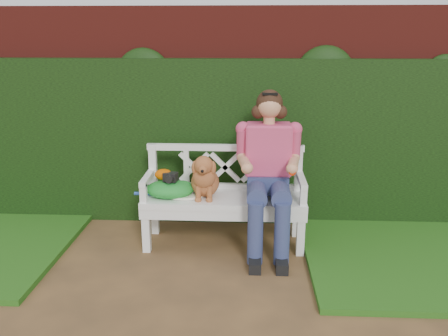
{
  "coord_description": "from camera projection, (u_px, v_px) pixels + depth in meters",
  "views": [
    {
      "loc": [
        0.57,
        -3.09,
        1.94
      ],
      "look_at": [
        0.35,
        1.07,
        0.75
      ],
      "focal_mm": 38.0,
      "sensor_mm": 36.0,
      "label": 1
    }
  ],
  "objects": [
    {
      "name": "garden_bench",
      "position": [
        224.0,
        220.0,
        4.48
      ],
      "size": [
        1.62,
        0.73,
        0.48
      ],
      "primitive_type": null,
      "rotation": [
        0.0,
        0.0,
        -0.08
      ],
      "color": "white",
      "rests_on": "ground"
    },
    {
      "name": "ivy_hedge",
      "position": [
        193.0,
        142.0,
        4.91
      ],
      "size": [
        10.0,
        0.18,
        1.7
      ],
      "primitive_type": "cube",
      "color": "#1B4210",
      "rests_on": "ground"
    },
    {
      "name": "brick_wall",
      "position": [
        195.0,
        115.0,
        5.05
      ],
      "size": [
        10.0,
        0.3,
        2.2
      ],
      "primitive_type": "cube",
      "color": "maroon",
      "rests_on": "ground"
    },
    {
      "name": "baseball_glove",
      "position": [
        164.0,
        174.0,
        4.37
      ],
      "size": [
        0.17,
        0.12,
        0.1
      ],
      "primitive_type": "ellipsoid",
      "rotation": [
        0.0,
        0.0,
        -0.03
      ],
      "color": "#C24C00",
      "rests_on": "green_bag"
    },
    {
      "name": "seated_woman",
      "position": [
        268.0,
        171.0,
        4.3
      ],
      "size": [
        0.66,
        0.86,
        1.47
      ],
      "primitive_type": null,
      "rotation": [
        0.0,
        0.0,
        -0.06
      ],
      "color": "#FF5552",
      "rests_on": "ground"
    },
    {
      "name": "camera_item",
      "position": [
        171.0,
        177.0,
        4.34
      ],
      "size": [
        0.14,
        0.11,
        0.08
      ],
      "primitive_type": "cube",
      "rotation": [
        0.0,
        0.0,
        -0.17
      ],
      "color": "black",
      "rests_on": "green_bag"
    },
    {
      "name": "dog",
      "position": [
        205.0,
        175.0,
        4.33
      ],
      "size": [
        0.4,
        0.46,
        0.42
      ],
      "primitive_type": null,
      "rotation": [
        0.0,
        0.0,
        0.37
      ],
      "color": "#AF5C2A",
      "rests_on": "garden_bench"
    },
    {
      "name": "tennis_racket",
      "position": [
        181.0,
        194.0,
        4.41
      ],
      "size": [
        0.73,
        0.41,
        0.03
      ],
      "primitive_type": null,
      "rotation": [
        0.0,
        0.0,
        0.19
      ],
      "color": "beige",
      "rests_on": "garden_bench"
    },
    {
      "name": "green_bag",
      "position": [
        170.0,
        189.0,
        4.38
      ],
      "size": [
        0.48,
        0.39,
        0.15
      ],
      "primitive_type": null,
      "rotation": [
        0.0,
        0.0,
        -0.12
      ],
      "color": "green",
      "rests_on": "garden_bench"
    },
    {
      "name": "ground",
      "position": [
        169.0,
        303.0,
        3.53
      ],
      "size": [
        60.0,
        60.0,
        0.0
      ],
      "primitive_type": "plane",
      "color": "#4A3622"
    }
  ]
}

